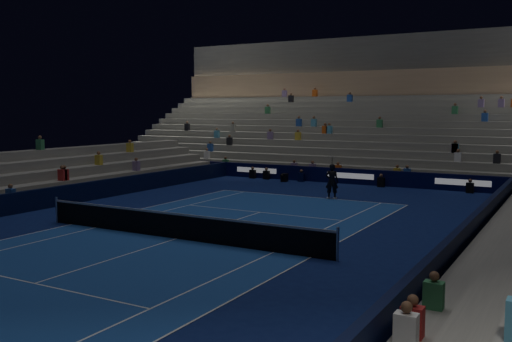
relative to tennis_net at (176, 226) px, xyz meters
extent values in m
plane|color=#0E1A54|center=(0.00, 0.00, -0.50)|extent=(90.00, 90.00, 0.00)
cube|color=#1B4397|center=(0.00, 0.00, -0.50)|extent=(10.97, 23.77, 0.01)
cube|color=black|center=(0.00, 18.50, 0.00)|extent=(44.00, 0.25, 1.00)
cube|color=black|center=(9.70, 0.00, 0.00)|extent=(0.25, 37.00, 1.00)
cube|color=black|center=(-9.70, 0.00, 0.00)|extent=(0.25, 37.00, 1.00)
cube|color=slate|center=(0.00, 19.50, -0.25)|extent=(44.00, 1.00, 0.50)
cube|color=slate|center=(0.00, 20.50, 0.00)|extent=(44.00, 1.00, 1.00)
cube|color=slate|center=(0.00, 21.50, 0.25)|extent=(44.00, 1.00, 1.50)
cube|color=slate|center=(0.00, 22.50, 0.50)|extent=(44.00, 1.00, 2.00)
cube|color=slate|center=(0.00, 23.50, 0.75)|extent=(44.00, 1.00, 2.50)
cube|color=slate|center=(0.00, 24.50, 1.00)|extent=(44.00, 1.00, 3.00)
cube|color=slate|center=(0.00, 25.50, 1.25)|extent=(44.00, 1.00, 3.50)
cube|color=slate|center=(0.00, 26.50, 1.50)|extent=(44.00, 1.00, 4.00)
cube|color=slate|center=(0.00, 27.50, 1.75)|extent=(44.00, 1.00, 4.50)
cube|color=slate|center=(0.00, 28.50, 2.00)|extent=(44.00, 1.00, 5.00)
cube|color=slate|center=(0.00, 29.50, 2.25)|extent=(44.00, 1.00, 5.50)
cube|color=slate|center=(0.00, 30.50, 2.50)|extent=(44.00, 1.00, 6.00)
cube|color=#9B7E60|center=(0.00, 31.60, 6.60)|extent=(44.00, 0.60, 2.20)
cube|color=#474745|center=(0.00, 33.00, 9.20)|extent=(44.00, 2.40, 3.00)
cube|color=slate|center=(10.50, 0.00, -0.25)|extent=(1.00, 37.00, 0.50)
cylinder|color=#B2B2B7|center=(-6.40, 0.00, 0.05)|extent=(0.10, 0.10, 1.10)
cylinder|color=#B2B2B7|center=(6.40, 0.00, 0.05)|extent=(0.10, 0.10, 1.10)
cube|color=black|center=(0.00, 0.00, -0.05)|extent=(12.80, 0.03, 0.90)
cube|color=white|center=(0.00, 0.00, 0.44)|extent=(12.80, 0.04, 0.08)
imported|color=black|center=(1.36, 11.91, 0.46)|extent=(0.80, 0.63, 1.92)
cube|color=black|center=(-4.31, 17.45, -0.23)|extent=(0.48, 0.56, 0.54)
cylinder|color=black|center=(-4.31, 17.03, -0.07)|extent=(0.22, 0.37, 0.16)
camera|label=1|loc=(12.95, -16.75, 4.27)|focal=40.15mm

